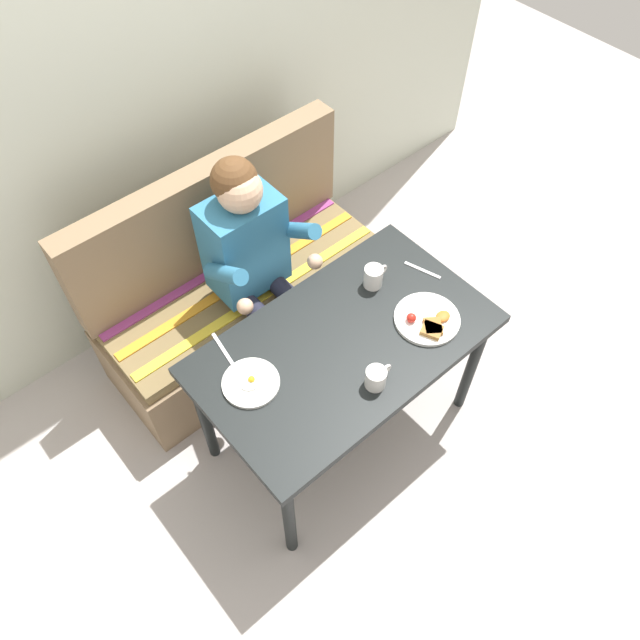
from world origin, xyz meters
The scene contains 11 objects.
ground_plane centered at (0.00, 0.00, 0.00)m, with size 8.00×8.00×0.00m, color #AEA6A2.
back_wall centered at (0.00, 1.27, 1.30)m, with size 4.40×0.10×2.60m, color beige.
table centered at (0.00, 0.00, 0.65)m, with size 1.20×0.70×0.73m.
couch centered at (0.00, 0.76, 0.33)m, with size 1.44×0.56×1.00m.
person centered at (0.00, 0.59, 0.74)m, with size 0.45×0.61×1.21m.
plate_breakfast centered at (0.32, -0.15, 0.74)m, with size 0.27×0.27×0.05m.
plate_eggs centered at (-0.40, 0.09, 0.74)m, with size 0.22×0.22×0.04m.
coffee_mug centered at (-0.04, -0.22, 0.78)m, with size 0.12×0.08×0.09m.
coffee_mug_second centered at (0.29, 0.14, 0.78)m, with size 0.12×0.08×0.10m.
fork centered at (0.50, 0.06, 0.73)m, with size 0.01×0.17×0.01m, color silver.
knife centered at (-0.39, 0.27, 0.73)m, with size 0.01×0.20×0.01m, color silver.
Camera 1 is at (-1.00, -1.01, 2.77)m, focal length 35.15 mm.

